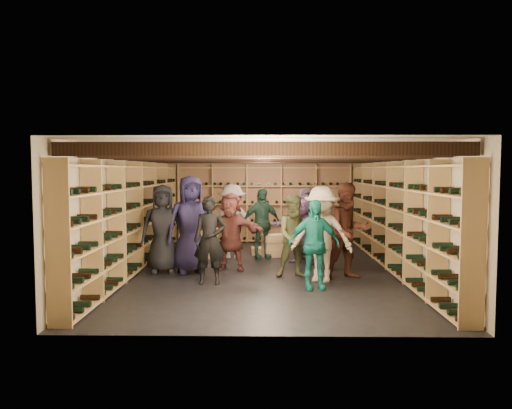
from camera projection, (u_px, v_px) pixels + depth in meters
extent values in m
plane|color=black|center=(264.00, 270.00, 9.97)|extent=(8.00, 8.00, 0.00)
cube|color=tan|center=(264.00, 198.00, 13.88)|extent=(5.50, 0.02, 2.40)
cube|color=tan|center=(264.00, 237.00, 5.90)|extent=(5.50, 0.02, 2.40)
cube|color=tan|center=(126.00, 210.00, 9.94)|extent=(0.02, 8.00, 2.40)
cube|color=tan|center=(403.00, 210.00, 9.85)|extent=(0.02, 8.00, 2.40)
cube|color=beige|center=(264.00, 149.00, 9.81)|extent=(5.50, 8.00, 0.01)
cube|color=black|center=(264.00, 149.00, 6.33)|extent=(5.40, 0.12, 0.18)
cube|color=black|center=(264.00, 152.00, 7.20)|extent=(5.40, 0.12, 0.18)
cube|color=black|center=(264.00, 153.00, 8.07)|extent=(5.40, 0.12, 0.18)
cube|color=black|center=(264.00, 155.00, 8.94)|extent=(5.40, 0.12, 0.18)
cube|color=black|center=(264.00, 156.00, 9.82)|extent=(5.40, 0.12, 0.18)
cube|color=black|center=(264.00, 157.00, 10.69)|extent=(5.40, 0.12, 0.18)
cube|color=black|center=(264.00, 158.00, 11.56)|extent=(5.40, 0.12, 0.18)
cube|color=black|center=(264.00, 159.00, 12.44)|extent=(5.40, 0.12, 0.18)
cube|color=black|center=(264.00, 160.00, 13.31)|extent=(5.40, 0.12, 0.18)
cube|color=#A2834E|center=(135.00, 216.00, 9.94)|extent=(0.32, 7.50, 2.15)
cube|color=#A2834E|center=(394.00, 216.00, 9.86)|extent=(0.32, 7.50, 2.15)
cube|color=#A2834E|center=(264.00, 203.00, 13.72)|extent=(4.70, 0.30, 2.15)
cube|color=tan|center=(206.00, 254.00, 11.29)|extent=(0.55, 0.41, 0.17)
cube|color=tan|center=(206.00, 247.00, 11.27)|extent=(0.55, 0.41, 0.17)
cube|color=tan|center=(206.00, 239.00, 11.26)|extent=(0.55, 0.41, 0.17)
cube|color=tan|center=(206.00, 232.00, 11.25)|extent=(0.55, 0.41, 0.17)
cube|color=tan|center=(274.00, 253.00, 11.47)|extent=(0.59, 0.50, 0.17)
cube|color=tan|center=(274.00, 246.00, 11.46)|extent=(0.59, 0.50, 0.17)
cube|color=tan|center=(274.00, 238.00, 11.45)|extent=(0.59, 0.50, 0.17)
cube|color=tan|center=(262.00, 251.00, 11.75)|extent=(0.52, 0.36, 0.17)
imported|color=black|center=(163.00, 228.00, 9.69)|extent=(0.91, 0.66, 1.71)
imported|color=black|center=(210.00, 240.00, 8.68)|extent=(0.57, 0.39, 1.54)
imported|color=#525732|center=(296.00, 236.00, 9.23)|extent=(0.80, 0.65, 1.53)
imported|color=beige|center=(322.00, 234.00, 8.89)|extent=(1.23, 0.90, 1.70)
imported|color=#137163|center=(314.00, 244.00, 8.31)|extent=(0.92, 0.49, 1.50)
imported|color=brown|center=(231.00, 231.00, 9.92)|extent=(1.50, 0.76, 1.54)
imported|color=#26224D|center=(191.00, 224.00, 9.65)|extent=(1.06, 0.86, 1.89)
imported|color=gray|center=(325.00, 232.00, 9.89)|extent=(0.62, 0.46, 1.54)
imported|color=#452016|center=(348.00, 231.00, 9.09)|extent=(1.01, 0.89, 1.76)
imported|color=#A49D97|center=(232.00, 222.00, 11.22)|extent=(1.08, 0.64, 1.66)
imported|color=#244736|center=(261.00, 223.00, 11.22)|extent=(1.01, 0.70, 1.58)
imported|color=slate|center=(303.00, 228.00, 10.67)|extent=(1.44, 0.97, 1.49)
imported|color=#323035|center=(307.00, 223.00, 11.20)|extent=(0.83, 0.59, 1.60)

